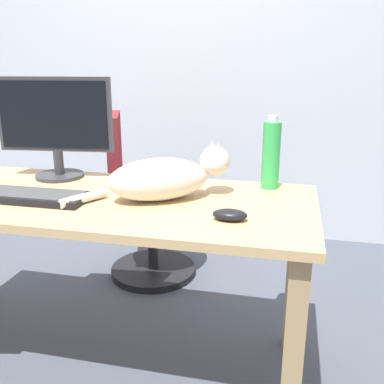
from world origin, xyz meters
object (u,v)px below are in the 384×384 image
Objects in this scene: monitor at (55,124)px; water_bottle at (271,155)px; office_chair at (143,209)px; keyboard at (28,196)px; computer_mouse at (230,215)px; cat at (165,177)px.

monitor reaches higher than water_bottle.
monitor is (-0.17, -0.54, 0.54)m from office_chair.
computer_mouse is at bearing -3.65° from keyboard.
cat is (0.35, -0.72, 0.39)m from office_chair.
monitor is 0.37m from keyboard.
keyboard is 0.74m from computer_mouse.
cat is 0.31m from computer_mouse.
computer_mouse is at bearing -104.40° from water_bottle.
keyboard is 0.91m from water_bottle.
water_bottle is at bearing 75.60° from computer_mouse.
water_bottle is at bearing 2.63° from monitor.
monitor reaches higher than keyboard.
office_chair is 0.97m from water_bottle.
computer_mouse is (0.26, -0.16, -0.06)m from cat.
monitor is 4.36× the size of computer_mouse.
monitor is 0.57m from cat.
keyboard is (-0.13, -0.84, 0.33)m from office_chair.
water_bottle is at bearing -35.30° from office_chair.
keyboard is 0.50m from cat.
monitor reaches higher than computer_mouse.
cat reaches higher than keyboard.
office_chair reaches higher than keyboard.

